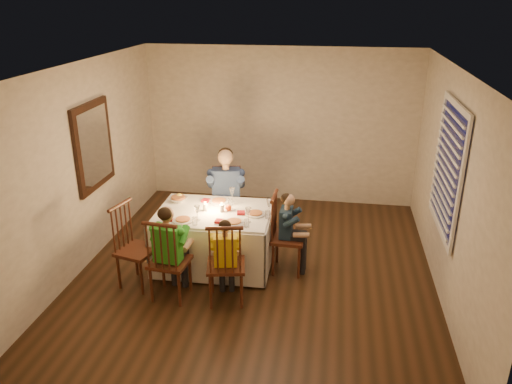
% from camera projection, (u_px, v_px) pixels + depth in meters
% --- Properties ---
extents(ground, '(5.00, 5.00, 0.00)m').
position_uv_depth(ground, '(256.00, 271.00, 6.51)').
color(ground, black).
rests_on(ground, ground).
extents(wall_left, '(0.02, 5.00, 2.60)m').
position_uv_depth(wall_left, '(82.00, 167.00, 6.36)').
color(wall_left, beige).
rests_on(wall_left, ground).
extents(wall_right, '(0.02, 5.00, 2.60)m').
position_uv_depth(wall_right, '(450.00, 188.00, 5.69)').
color(wall_right, beige).
rests_on(wall_right, ground).
extents(wall_back, '(4.50, 0.02, 2.60)m').
position_uv_depth(wall_back, '(280.00, 126.00, 8.32)').
color(wall_back, beige).
rests_on(wall_back, ground).
extents(ceiling, '(5.00, 5.00, 0.00)m').
position_uv_depth(ceiling, '(256.00, 68.00, 5.54)').
color(ceiling, white).
rests_on(ceiling, wall_back).
extents(dining_table, '(1.50, 1.10, 0.74)m').
position_uv_depth(dining_table, '(214.00, 227.00, 6.46)').
color(dining_table, silver).
rests_on(dining_table, ground).
extents(chair_adult, '(0.50, 0.48, 1.05)m').
position_uv_depth(chair_adult, '(227.00, 237.00, 7.41)').
color(chair_adult, '#3E1811').
rests_on(chair_adult, ground).
extents(chair_near_left, '(0.47, 0.45, 1.05)m').
position_uv_depth(chair_near_left, '(172.00, 296.00, 5.97)').
color(chair_near_left, '#3E1811').
rests_on(chair_near_left, ground).
extents(chair_near_right, '(0.50, 0.49, 1.05)m').
position_uv_depth(chair_near_right, '(227.00, 300.00, 5.89)').
color(chair_near_right, '#3E1811').
rests_on(chair_near_right, ground).
extents(chair_end, '(0.42, 0.44, 1.05)m').
position_uv_depth(chair_end, '(287.00, 270.00, 6.54)').
color(chair_end, '#3E1811').
rests_on(chair_end, ground).
extents(chair_extra, '(0.51, 0.52, 1.06)m').
position_uv_depth(chair_extra, '(140.00, 284.00, 6.22)').
color(chair_extra, '#3E1811').
rests_on(chair_extra, ground).
extents(adult, '(0.60, 0.56, 1.36)m').
position_uv_depth(adult, '(227.00, 237.00, 7.41)').
color(adult, navy).
rests_on(adult, ground).
extents(child_green, '(0.45, 0.42, 1.17)m').
position_uv_depth(child_green, '(172.00, 296.00, 5.97)').
color(child_green, green).
rests_on(child_green, ground).
extents(child_yellow, '(0.40, 0.38, 1.05)m').
position_uv_depth(child_yellow, '(227.00, 300.00, 5.89)').
color(child_yellow, yellow).
rests_on(child_yellow, ground).
extents(child_teal, '(0.34, 0.36, 1.07)m').
position_uv_depth(child_teal, '(287.00, 270.00, 6.54)').
color(child_teal, '#192C40').
rests_on(child_teal, ground).
extents(setting_adult, '(0.27, 0.27, 0.02)m').
position_uv_depth(setting_adult, '(219.00, 202.00, 6.65)').
color(setting_adult, silver).
rests_on(setting_adult, dining_table).
extents(setting_green, '(0.27, 0.27, 0.02)m').
position_uv_depth(setting_green, '(183.00, 220.00, 6.10)').
color(setting_green, silver).
rests_on(setting_green, dining_table).
extents(setting_yellow, '(0.27, 0.27, 0.02)m').
position_uv_depth(setting_yellow, '(234.00, 222.00, 6.05)').
color(setting_yellow, silver).
rests_on(setting_yellow, dining_table).
extents(setting_teal, '(0.27, 0.27, 0.02)m').
position_uv_depth(setting_teal, '(255.00, 214.00, 6.28)').
color(setting_teal, silver).
rests_on(setting_teal, dining_table).
extents(candle_left, '(0.06, 0.06, 0.10)m').
position_uv_depth(candle_left, '(205.00, 207.00, 6.38)').
color(candle_left, white).
rests_on(candle_left, dining_table).
extents(candle_right, '(0.06, 0.06, 0.10)m').
position_uv_depth(candle_right, '(222.00, 208.00, 6.35)').
color(candle_right, white).
rests_on(candle_right, dining_table).
extents(squash, '(0.09, 0.09, 0.09)m').
position_uv_depth(squash, '(179.00, 197.00, 6.72)').
color(squash, '#FFE843').
rests_on(squash, dining_table).
extents(orange_fruit, '(0.08, 0.08, 0.08)m').
position_uv_depth(orange_fruit, '(229.00, 208.00, 6.39)').
color(orange_fruit, '#DC4812').
rests_on(orange_fruit, dining_table).
extents(serving_bowl, '(0.28, 0.28, 0.06)m').
position_uv_depth(serving_bowl, '(178.00, 199.00, 6.67)').
color(serving_bowl, silver).
rests_on(serving_bowl, dining_table).
extents(wall_mirror, '(0.06, 0.95, 1.15)m').
position_uv_depth(wall_mirror, '(94.00, 146.00, 6.56)').
color(wall_mirror, black).
rests_on(wall_mirror, wall_left).
extents(window_blinds, '(0.07, 1.34, 1.54)m').
position_uv_depth(window_blinds, '(447.00, 169.00, 5.72)').
color(window_blinds, '#0D0F36').
rests_on(window_blinds, wall_right).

